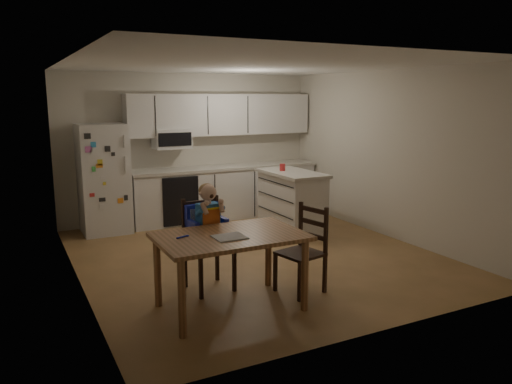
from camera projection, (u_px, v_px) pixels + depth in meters
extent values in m
cube|color=brown|center=(255.00, 256.00, 6.73)|extent=(4.50, 5.00, 0.01)
cube|color=beige|center=(190.00, 147.00, 8.68)|extent=(4.50, 0.02, 2.50)
cube|color=beige|center=(73.00, 175.00, 5.49)|extent=(0.02, 5.00, 2.50)
cube|color=beige|center=(388.00, 155.00, 7.50)|extent=(0.02, 5.00, 2.50)
cube|color=white|center=(255.00, 65.00, 6.26)|extent=(4.50, 5.00, 0.01)
cube|color=silver|center=(104.00, 179.00, 7.75)|extent=(0.72, 0.70, 1.70)
cube|color=silver|center=(225.00, 193.00, 8.81)|extent=(3.34, 0.60, 0.86)
cube|color=beige|center=(225.00, 167.00, 8.71)|extent=(3.37, 0.62, 0.05)
cube|color=black|center=(181.00, 201.00, 8.12)|extent=(0.60, 0.02, 0.80)
cube|color=silver|center=(221.00, 115.00, 8.66)|extent=(3.34, 0.34, 0.70)
cube|color=silver|center=(171.00, 139.00, 8.30)|extent=(0.60, 0.38, 0.33)
cube|color=silver|center=(292.00, 202.00, 8.00)|extent=(0.60, 1.21, 0.89)
cube|color=beige|center=(292.00, 173.00, 7.92)|extent=(0.67, 1.27, 0.05)
cylinder|color=red|center=(282.00, 167.00, 7.99)|extent=(0.09, 0.09, 0.11)
cube|color=brown|center=(230.00, 236.00, 4.91)|extent=(1.44, 0.92, 0.04)
cylinder|color=brown|center=(182.00, 299.00, 4.36)|extent=(0.07, 0.07, 0.73)
cylinder|color=brown|center=(157.00, 272.00, 5.02)|extent=(0.07, 0.07, 0.73)
cylinder|color=brown|center=(305.00, 275.00, 4.93)|extent=(0.07, 0.07, 0.73)
cylinder|color=brown|center=(268.00, 254.00, 5.59)|extent=(0.07, 0.07, 0.73)
cube|color=silver|center=(230.00, 237.00, 4.79)|extent=(0.30, 0.26, 0.01)
cylinder|color=#1D2BB9|center=(182.00, 237.00, 4.78)|extent=(0.12, 0.06, 0.02)
cube|color=black|center=(209.00, 249.00, 5.46)|extent=(0.48, 0.48, 0.03)
cube|color=black|center=(201.00, 279.00, 5.23)|extent=(0.04, 0.04, 0.45)
cube|color=black|center=(185.00, 268.00, 5.56)|extent=(0.04, 0.04, 0.45)
cube|color=black|center=(234.00, 272.00, 5.44)|extent=(0.04, 0.04, 0.45)
cube|color=black|center=(217.00, 262.00, 5.78)|extent=(0.04, 0.04, 0.45)
cube|color=black|center=(200.00, 220.00, 5.57)|extent=(0.45, 0.08, 0.53)
cube|color=#1D2BB9|center=(209.00, 243.00, 5.44)|extent=(0.43, 0.39, 0.11)
cube|color=#1D2BB9|center=(203.00, 219.00, 5.52)|extent=(0.41, 0.10, 0.36)
cube|color=#4771C8|center=(210.00, 238.00, 5.42)|extent=(0.34, 0.30, 0.02)
cube|color=#1C5DA7|center=(208.00, 216.00, 5.40)|extent=(0.25, 0.17, 0.28)
cube|color=#C63E13|center=(211.00, 218.00, 5.34)|extent=(0.20, 0.03, 0.21)
sphere|color=beige|center=(208.00, 192.00, 5.34)|extent=(0.20, 0.20, 0.18)
ellipsoid|color=olive|center=(208.00, 191.00, 5.34)|extent=(0.19, 0.18, 0.15)
cube|color=black|center=(300.00, 254.00, 5.39)|extent=(0.50, 0.50, 0.03)
cube|color=black|center=(275.00, 273.00, 5.45)|extent=(0.04, 0.04, 0.42)
cube|color=black|center=(300.00, 265.00, 5.69)|extent=(0.04, 0.04, 0.42)
cube|color=black|center=(300.00, 282.00, 5.17)|extent=(0.04, 0.04, 0.42)
cube|color=black|center=(325.00, 274.00, 5.41)|extent=(0.04, 0.04, 0.42)
cube|color=black|center=(313.00, 227.00, 5.46)|extent=(0.13, 0.42, 0.50)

